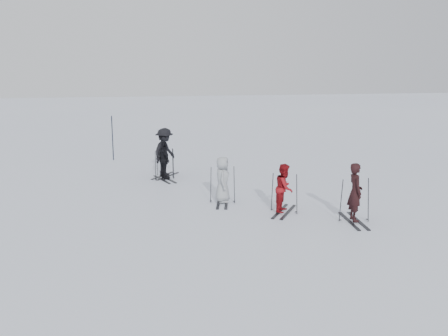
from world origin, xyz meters
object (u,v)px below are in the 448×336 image
skier_red (284,189)px  skier_grey (223,180)px  piste_marker (113,138)px  skier_near_dark (355,193)px  skier_uphill_left (164,161)px  skier_uphill_far (165,153)px

skier_red → skier_grey: skier_grey is taller
skier_red → skier_grey: bearing=81.3°
piste_marker → skier_red: bearing=-62.5°
skier_near_dark → skier_grey: bearing=57.2°
skier_near_dark → piste_marker: bearing=38.4°
skier_near_dark → skier_uphill_left: (-4.89, 6.61, -0.09)m
skier_grey → skier_uphill_far: (-1.49, 4.43, 0.22)m
skier_near_dark → piste_marker: size_ratio=0.80×
skier_red → skier_grey: (-1.64, 1.47, 0.01)m
piste_marker → skier_uphill_left: bearing=-66.8°
skier_uphill_left → skier_grey: bearing=-174.4°
skier_uphill_left → skier_uphill_far: skier_uphill_far is taller
skier_uphill_far → piste_marker: size_ratio=0.92×
skier_uphill_far → piste_marker: (-2.11, 4.15, 0.08)m
skier_near_dark → skier_red: (-1.69, 1.31, -0.10)m
skier_grey → piste_marker: (-3.60, 8.58, 0.30)m
skier_red → piste_marker: bearing=60.7°
skier_grey → skier_uphill_left: size_ratio=1.00×
skier_near_dark → skier_uphill_left: 8.22m
skier_red → skier_uphill_far: size_ratio=0.76×
skier_grey → piste_marker: piste_marker is taller
skier_uphill_left → piste_marker: (-2.04, 4.76, 0.30)m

